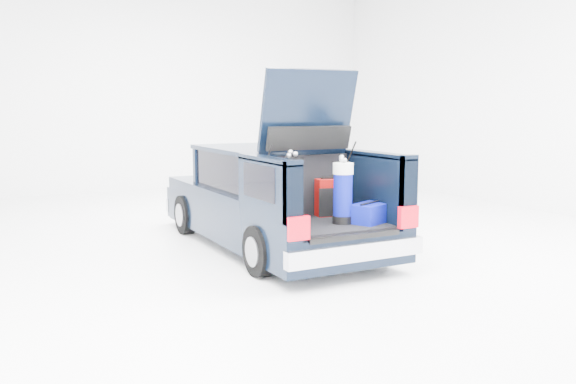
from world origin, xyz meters
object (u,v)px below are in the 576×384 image
black_golf_bag (292,190)px  blue_duffel (370,213)px  blue_golf_bag (343,193)px  car (269,200)px  red_suitcase (328,198)px

black_golf_bag → blue_duffel: bearing=-50.2°
blue_golf_bag → blue_duffel: 0.43m
car → blue_golf_bag: size_ratio=5.56×
car → red_suitcase: 1.24m
red_suitcase → car: bearing=113.2°
car → black_golf_bag: car is taller
car → red_suitcase: car is taller
blue_duffel → blue_golf_bag: bearing=135.9°
car → black_golf_bag: size_ratio=5.28×
red_suitcase → black_golf_bag: (-0.61, -0.16, 0.16)m
red_suitcase → blue_golf_bag: (-0.11, -0.51, 0.14)m
black_golf_bag → red_suitcase: bearing=-6.1°
blue_golf_bag → red_suitcase: bearing=56.6°
red_suitcase → blue_golf_bag: size_ratio=0.61×
red_suitcase → black_golf_bag: size_ratio=0.58×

